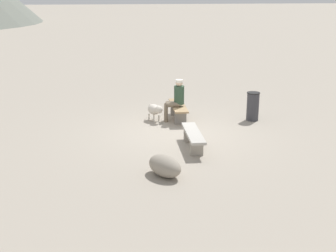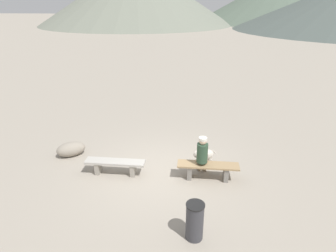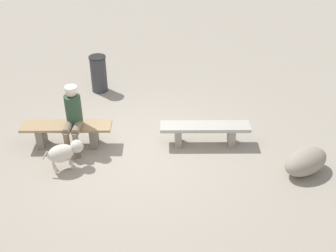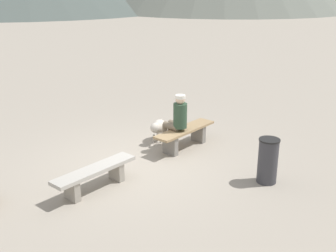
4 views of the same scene
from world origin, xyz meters
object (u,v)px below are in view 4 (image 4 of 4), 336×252
object	(u,v)px
bench_left	(95,174)
seated_person	(177,118)
dog	(158,127)
trash_bin	(268,161)
bench_right	(185,134)

from	to	relation	value
bench_left	seated_person	size ratio (longest dim) A/B	1.34
bench_left	dog	distance (m)	2.72
trash_bin	bench_right	bearing A→B (deg)	80.35
bench_left	dog	world-z (taller)	dog
bench_left	seated_person	world-z (taller)	seated_person
bench_right	dog	xyz separation A→B (m)	(-0.08, 0.75, 0.04)
seated_person	trash_bin	distance (m)	2.41
bench_right	trash_bin	bearing A→B (deg)	-98.41
bench_left	dog	size ratio (longest dim) A/B	2.48
seated_person	trash_bin	xyz separation A→B (m)	(-0.21, -2.38, -0.32)
seated_person	trash_bin	bearing A→B (deg)	-90.50
bench_right	dog	bearing A→B (deg)	97.46
bench_right	dog	world-z (taller)	dog
bench_right	seated_person	world-z (taller)	seated_person
seated_person	dog	world-z (taller)	seated_person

